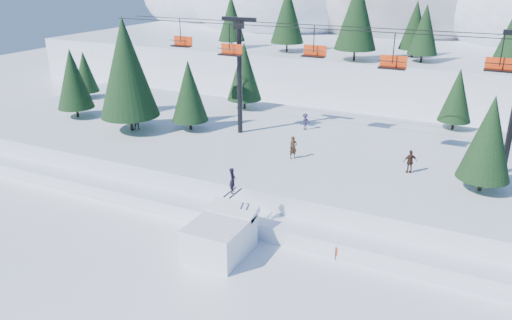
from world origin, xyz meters
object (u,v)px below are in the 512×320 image
at_px(chairlift, 360,68).
at_px(banner_near, 359,255).
at_px(jump_kicker, 221,236).
at_px(banner_far, 459,266).

height_order(chairlift, banner_near, chairlift).
bearing_deg(jump_kicker, banner_near, 18.49).
distance_m(jump_kicker, chairlift, 17.91).
bearing_deg(banner_far, jump_kicker, -163.23).
xyz_separation_m(jump_kicker, chairlift, (4.06, 15.45, 8.10)).
bearing_deg(banner_far, chairlift, 130.01).
xyz_separation_m(jump_kicker, banner_far, (13.59, 4.09, -0.68)).
height_order(chairlift, banner_far, chairlift).
relative_size(jump_kicker, banner_far, 1.86).
distance_m(jump_kicker, banner_near, 8.51).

